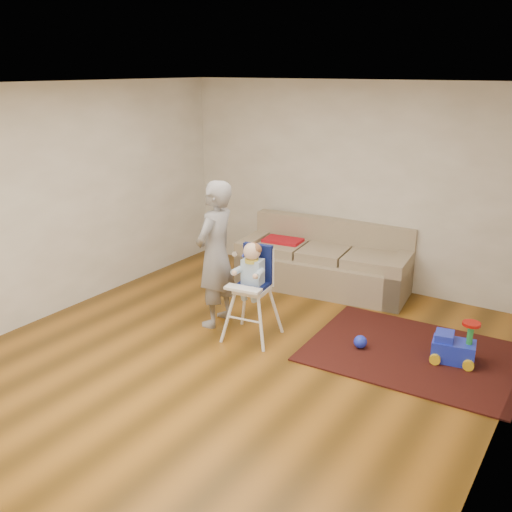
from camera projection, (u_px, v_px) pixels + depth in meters
The scene contains 9 objects.
ground at pixel (235, 359), 5.85m from camera, with size 5.50×5.50×0.00m, color #50350F.
room_envelope at pixel (263, 170), 5.68m from camera, with size 5.04×5.52×2.72m.
sofa at pixel (324, 257), 7.62m from camera, with size 2.35×1.18×0.87m.
side_table at pixel (278, 259), 8.14m from camera, with size 0.47×0.47×0.47m, color black, non-canonical shape.
area_rug at pixel (413, 353), 5.94m from camera, with size 2.12×1.59×0.02m, color black.
ride_on_toy at pixel (454, 340), 5.71m from camera, with size 0.41×0.30×0.45m, color #2033E4, non-canonical shape.
toy_ball at pixel (360, 342), 6.02m from camera, with size 0.14×0.14×0.14m, color #2033E4.
high_chair at pixel (252, 293), 6.15m from camera, with size 0.57×0.57×1.10m.
adult at pixel (215, 254), 6.41m from camera, with size 0.61×0.40×1.68m, color gray.
Camera 1 is at (3.03, -4.26, 2.85)m, focal length 40.00 mm.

